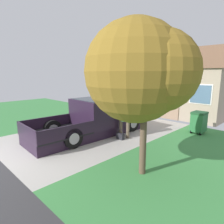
% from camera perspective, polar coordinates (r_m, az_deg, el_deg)
% --- Properties ---
extents(pickup_truck, '(2.27, 5.54, 1.68)m').
position_cam_1_polar(pickup_truck, '(9.31, -4.72, -1.83)').
color(pickup_truck, black).
rests_on(pickup_truck, ground).
extents(person_with_hat, '(0.47, 0.45, 1.62)m').
position_cam_1_polar(person_with_hat, '(8.72, 3.64, -1.69)').
color(person_with_hat, brown).
rests_on(person_with_hat, ground).
extents(handbag, '(0.36, 0.17, 0.47)m').
position_cam_1_polar(handbag, '(8.65, 2.41, -6.94)').
color(handbag, '#232328').
rests_on(handbag, ground).
extents(house_with_garage, '(8.90, 7.04, 4.27)m').
position_cam_1_polar(house_with_garage, '(16.36, 17.71, 8.28)').
color(house_with_garage, tan).
rests_on(house_with_garage, ground).
extents(front_yard_tree, '(3.07, 2.83, 4.30)m').
position_cam_1_polar(front_yard_tree, '(5.43, 8.24, 11.80)').
color(front_yard_tree, brown).
rests_on(front_yard_tree, ground).
extents(wheeled_trash_bin, '(0.60, 0.72, 1.04)m').
position_cam_1_polar(wheeled_trash_bin, '(10.28, 23.94, -2.59)').
color(wheeled_trash_bin, '#286B38').
rests_on(wheeled_trash_bin, ground).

